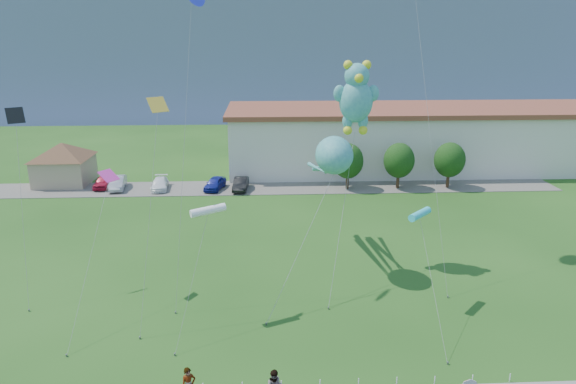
{
  "coord_description": "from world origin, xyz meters",
  "views": [
    {
      "loc": [
        0.29,
        -23.52,
        17.48
      ],
      "look_at": [
        1.79,
        8.0,
        7.75
      ],
      "focal_mm": 32.0,
      "sensor_mm": 36.0,
      "label": 1
    }
  ],
  "objects_px": {
    "pavilion": "(63,159)",
    "parked_car_black": "(241,184)",
    "teddy_bear_kite": "(356,96)",
    "warehouse": "(453,137)",
    "octopus_kite": "(331,162)",
    "parked_car_white": "(160,184)",
    "parked_car_silver": "(118,183)",
    "parked_car_blue": "(215,183)",
    "parked_car_red": "(104,181)"
  },
  "relations": [
    {
      "from": "pavilion",
      "to": "parked_car_black",
      "type": "bearing_deg",
      "value": -10.27
    },
    {
      "from": "parked_car_black",
      "to": "teddy_bear_kite",
      "type": "relative_size",
      "value": 0.28
    },
    {
      "from": "warehouse",
      "to": "octopus_kite",
      "type": "relative_size",
      "value": 4.14
    },
    {
      "from": "teddy_bear_kite",
      "to": "octopus_kite",
      "type": "bearing_deg",
      "value": -157.61
    },
    {
      "from": "parked_car_white",
      "to": "pavilion",
      "type": "bearing_deg",
      "value": 160.29
    },
    {
      "from": "parked_car_black",
      "to": "teddy_bear_kite",
      "type": "bearing_deg",
      "value": -59.44
    },
    {
      "from": "pavilion",
      "to": "parked_car_silver",
      "type": "bearing_deg",
      "value": -21.9
    },
    {
      "from": "parked_car_silver",
      "to": "parked_car_white",
      "type": "xyz_separation_m",
      "value": [
        4.97,
        -0.32,
        -0.11
      ]
    },
    {
      "from": "parked_car_blue",
      "to": "parked_car_red",
      "type": "bearing_deg",
      "value": -171.58
    },
    {
      "from": "parked_car_blue",
      "to": "parked_car_black",
      "type": "xyz_separation_m",
      "value": [
        3.01,
        -0.35,
        -0.0
      ]
    },
    {
      "from": "octopus_kite",
      "to": "teddy_bear_kite",
      "type": "relative_size",
      "value": 0.94
    },
    {
      "from": "parked_car_white",
      "to": "teddy_bear_kite",
      "type": "distance_m",
      "value": 30.69
    },
    {
      "from": "parked_car_silver",
      "to": "octopus_kite",
      "type": "distance_m",
      "value": 31.93
    },
    {
      "from": "parked_car_blue",
      "to": "octopus_kite",
      "type": "xyz_separation_m",
      "value": [
        10.82,
        -20.88,
        7.58
      ]
    },
    {
      "from": "warehouse",
      "to": "parked_car_blue",
      "type": "bearing_deg",
      "value": -163.15
    },
    {
      "from": "pavilion",
      "to": "parked_car_red",
      "type": "distance_m",
      "value": 6.08
    },
    {
      "from": "parked_car_red",
      "to": "octopus_kite",
      "type": "xyz_separation_m",
      "value": [
        24.05,
        -22.32,
        7.57
      ]
    },
    {
      "from": "pavilion",
      "to": "parked_car_red",
      "type": "xyz_separation_m",
      "value": [
        5.25,
        -2.1,
        -2.24
      ]
    },
    {
      "from": "parked_car_white",
      "to": "teddy_bear_kite",
      "type": "height_order",
      "value": "teddy_bear_kite"
    },
    {
      "from": "parked_car_silver",
      "to": "octopus_kite",
      "type": "bearing_deg",
      "value": -50.75
    },
    {
      "from": "parked_car_red",
      "to": "pavilion",
      "type": "bearing_deg",
      "value": 159.6
    },
    {
      "from": "parked_car_blue",
      "to": "parked_car_white",
      "type": "bearing_deg",
      "value": -168.88
    },
    {
      "from": "parked_car_red",
      "to": "parked_car_silver",
      "type": "distance_m",
      "value": 1.92
    },
    {
      "from": "parked_car_black",
      "to": "pavilion",
      "type": "bearing_deg",
      "value": 174.33
    },
    {
      "from": "warehouse",
      "to": "parked_car_silver",
      "type": "height_order",
      "value": "warehouse"
    },
    {
      "from": "parked_car_white",
      "to": "parked_car_black",
      "type": "xyz_separation_m",
      "value": [
        9.49,
        -0.75,
        0.08
      ]
    },
    {
      "from": "parked_car_red",
      "to": "parked_car_silver",
      "type": "height_order",
      "value": "parked_car_silver"
    },
    {
      "from": "pavilion",
      "to": "octopus_kite",
      "type": "relative_size",
      "value": 0.62
    },
    {
      "from": "teddy_bear_kite",
      "to": "pavilion",
      "type": "bearing_deg",
      "value": 142.74
    },
    {
      "from": "parked_car_silver",
      "to": "parked_car_blue",
      "type": "height_order",
      "value": "parked_car_silver"
    },
    {
      "from": "warehouse",
      "to": "parked_car_black",
      "type": "distance_m",
      "value": 30.36
    },
    {
      "from": "teddy_bear_kite",
      "to": "parked_car_white",
      "type": "bearing_deg",
      "value": 132.97
    },
    {
      "from": "parked_car_red",
      "to": "parked_car_white",
      "type": "height_order",
      "value": "parked_car_red"
    },
    {
      "from": "octopus_kite",
      "to": "teddy_bear_kite",
      "type": "distance_m",
      "value": 5.18
    },
    {
      "from": "parked_car_red",
      "to": "parked_car_black",
      "type": "xyz_separation_m",
      "value": [
        16.24,
        -1.79,
        -0.01
      ]
    },
    {
      "from": "warehouse",
      "to": "parked_car_black",
      "type": "relative_size",
      "value": 14.04
    },
    {
      "from": "pavilion",
      "to": "teddy_bear_kite",
      "type": "xyz_separation_m",
      "value": [
        31.12,
        -23.67,
        10.12
      ]
    },
    {
      "from": "parked_car_black",
      "to": "teddy_bear_kite",
      "type": "height_order",
      "value": "teddy_bear_kite"
    },
    {
      "from": "parked_car_red",
      "to": "teddy_bear_kite",
      "type": "xyz_separation_m",
      "value": [
        25.87,
        -21.57,
        12.36
      ]
    },
    {
      "from": "parked_car_blue",
      "to": "octopus_kite",
      "type": "height_order",
      "value": "octopus_kite"
    },
    {
      "from": "pavilion",
      "to": "parked_car_black",
      "type": "height_order",
      "value": "pavilion"
    },
    {
      "from": "warehouse",
      "to": "parked_car_white",
      "type": "xyz_separation_m",
      "value": [
        -38.0,
        -9.14,
        -3.43
      ]
    },
    {
      "from": "parked_car_silver",
      "to": "parked_car_blue",
      "type": "bearing_deg",
      "value": -10.23
    },
    {
      "from": "pavilion",
      "to": "octopus_kite",
      "type": "xyz_separation_m",
      "value": [
        29.3,
        -24.42,
        5.33
      ]
    },
    {
      "from": "warehouse",
      "to": "teddy_bear_kite",
      "type": "relative_size",
      "value": 3.89
    },
    {
      "from": "parked_car_silver",
      "to": "octopus_kite",
      "type": "height_order",
      "value": "octopus_kite"
    },
    {
      "from": "warehouse",
      "to": "parked_car_black",
      "type": "xyz_separation_m",
      "value": [
        -28.51,
        -9.89,
        -3.35
      ]
    },
    {
      "from": "pavilion",
      "to": "parked_car_black",
      "type": "xyz_separation_m",
      "value": [
        21.49,
        -3.89,
        -2.25
      ]
    },
    {
      "from": "parked_car_white",
      "to": "teddy_bear_kite",
      "type": "xyz_separation_m",
      "value": [
        19.12,
        -20.53,
        12.45
      ]
    },
    {
      "from": "parked_car_white",
      "to": "teddy_bear_kite",
      "type": "bearing_deg",
      "value": -52.05
    }
  ]
}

